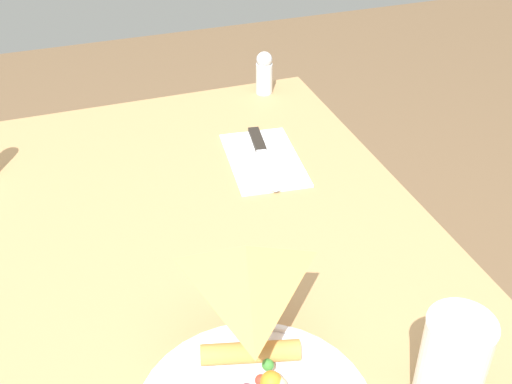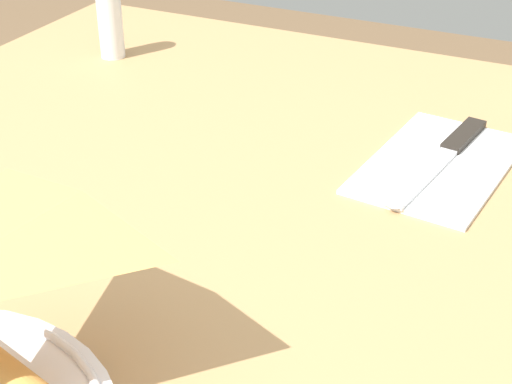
{
  "view_description": "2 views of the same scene",
  "coord_description": "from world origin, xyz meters",
  "px_view_note": "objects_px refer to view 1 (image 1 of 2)",
  "views": [
    {
      "loc": [
        0.56,
        -0.11,
        1.37
      ],
      "look_at": [
        -0.16,
        0.14,
        0.83
      ],
      "focal_mm": 45.0,
      "sensor_mm": 36.0,
      "label": 1
    },
    {
      "loc": [
        0.35,
        0.34,
        1.14
      ],
      "look_at": [
        -0.16,
        0.09,
        0.81
      ],
      "focal_mm": 55.0,
      "sensor_mm": 36.0,
      "label": 2
    }
  ],
  "objects_px": {
    "dining_table": "(198,376)",
    "milk_glass": "(451,367)",
    "salt_shaker": "(264,73)",
    "napkin_folded": "(264,160)",
    "butter_knife": "(263,154)"
  },
  "relations": [
    {
      "from": "dining_table",
      "to": "milk_glass",
      "type": "distance_m",
      "value": 0.35
    },
    {
      "from": "napkin_folded",
      "to": "milk_glass",
      "type": "bearing_deg",
      "value": 1.79
    },
    {
      "from": "napkin_folded",
      "to": "salt_shaker",
      "type": "relative_size",
      "value": 2.36
    },
    {
      "from": "napkin_folded",
      "to": "butter_knife",
      "type": "bearing_deg",
      "value": 171.31
    },
    {
      "from": "dining_table",
      "to": "milk_glass",
      "type": "xyz_separation_m",
      "value": [
        0.21,
        0.23,
        0.16
      ]
    },
    {
      "from": "napkin_folded",
      "to": "salt_shaker",
      "type": "xyz_separation_m",
      "value": [
        -0.25,
        0.09,
        0.04
      ]
    },
    {
      "from": "milk_glass",
      "to": "salt_shaker",
      "type": "xyz_separation_m",
      "value": [
        -0.78,
        0.07,
        -0.01
      ]
    },
    {
      "from": "milk_glass",
      "to": "salt_shaker",
      "type": "distance_m",
      "value": 0.79
    },
    {
      "from": "napkin_folded",
      "to": "salt_shaker",
      "type": "bearing_deg",
      "value": 160.0
    },
    {
      "from": "napkin_folded",
      "to": "salt_shaker",
      "type": "height_order",
      "value": "salt_shaker"
    },
    {
      "from": "milk_glass",
      "to": "salt_shaker",
      "type": "relative_size",
      "value": 1.36
    },
    {
      "from": "napkin_folded",
      "to": "dining_table",
      "type": "bearing_deg",
      "value": -33.05
    },
    {
      "from": "napkin_folded",
      "to": "butter_knife",
      "type": "height_order",
      "value": "butter_knife"
    },
    {
      "from": "milk_glass",
      "to": "butter_knife",
      "type": "bearing_deg",
      "value": -178.41
    },
    {
      "from": "salt_shaker",
      "to": "dining_table",
      "type": "bearing_deg",
      "value": -27.72
    }
  ]
}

